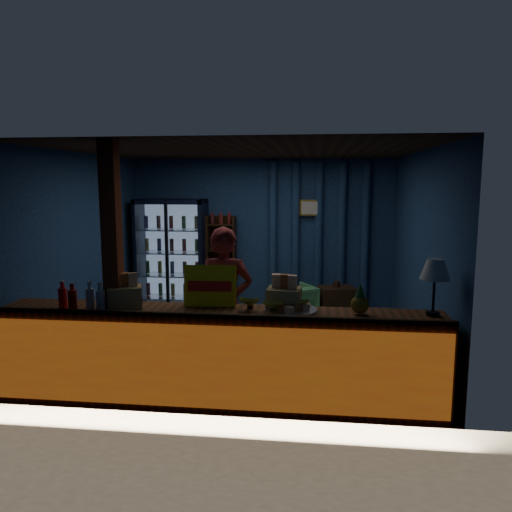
{
  "coord_description": "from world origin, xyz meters",
  "views": [
    {
      "loc": [
        0.93,
        -6.58,
        2.2
      ],
      "look_at": [
        0.18,
        -0.2,
        1.24
      ],
      "focal_mm": 35.0,
      "sensor_mm": 36.0,
      "label": 1
    }
  ],
  "objects": [
    {
      "name": "snack_box_left",
      "position": [
        -0.95,
        -1.88,
        1.07
      ],
      "size": [
        0.41,
        0.37,
        0.35
      ],
      "color": "tan",
      "rests_on": "counter"
    },
    {
      "name": "bottle_shelf",
      "position": [
        -0.7,
        2.06,
        0.79
      ],
      "size": [
        0.5,
        0.28,
        1.6
      ],
      "color": "#341F10",
      "rests_on": "ground"
    },
    {
      "name": "curtain_folds",
      "position": [
        1.0,
        2.14,
        1.3
      ],
      "size": [
        1.74,
        0.14,
        2.5
      ],
      "color": "navy",
      "rests_on": "room_walls"
    },
    {
      "name": "soda_bottles",
      "position": [
        -1.34,
        -2.02,
        1.06
      ],
      "size": [
        0.52,
        0.17,
        0.28
      ],
      "color": "red",
      "rests_on": "counter"
    },
    {
      "name": "framed_picture",
      "position": [
        0.85,
        2.1,
        1.75
      ],
      "size": [
        0.36,
        0.04,
        0.28
      ],
      "color": "#B5912D",
      "rests_on": "room_walls"
    },
    {
      "name": "shopkeeper",
      "position": [
        -0.04,
        -1.31,
        0.86
      ],
      "size": [
        0.64,
        0.43,
        1.71
      ],
      "primitive_type": "imported",
      "rotation": [
        0.0,
        0.0,
        -0.03
      ],
      "color": "maroon",
      "rests_on": "ground"
    },
    {
      "name": "side_table",
      "position": [
        1.31,
        1.44,
        0.26
      ],
      "size": [
        0.64,
        0.53,
        0.61
      ],
      "color": "#341F10",
      "rests_on": "ground"
    },
    {
      "name": "banana_bunches",
      "position": [
        0.55,
        -1.86,
        1.03
      ],
      "size": [
        0.7,
        0.28,
        0.15
      ],
      "color": "gold",
      "rests_on": "counter"
    },
    {
      "name": "table_lamp",
      "position": [
        2.05,
        -1.86,
        1.37
      ],
      "size": [
        0.28,
        0.28,
        0.54
      ],
      "color": "black",
      "rests_on": "counter"
    },
    {
      "name": "pastry_tray",
      "position": [
        0.71,
        -1.86,
        0.98
      ],
      "size": [
        0.52,
        0.52,
        0.08
      ],
      "color": "silver",
      "rests_on": "counter"
    },
    {
      "name": "beverage_cooler",
      "position": [
        -1.55,
        1.92,
        0.93
      ],
      "size": [
        1.2,
        0.62,
        1.9
      ],
      "color": "black",
      "rests_on": "ground"
    },
    {
      "name": "yellow_sign",
      "position": [
        -0.11,
        -1.74,
        1.16
      ],
      "size": [
        0.53,
        0.13,
        0.42
      ],
      "color": "yellow",
      "rests_on": "counter"
    },
    {
      "name": "room_walls",
      "position": [
        0.0,
        0.0,
        1.57
      ],
      "size": [
        4.6,
        4.6,
        4.6
      ],
      "color": "navy",
      "rests_on": "ground"
    },
    {
      "name": "snack_box_centre",
      "position": [
        0.64,
        -1.78,
        1.07
      ],
      "size": [
        0.35,
        0.29,
        0.35
      ],
      "color": "tan",
      "rests_on": "counter"
    },
    {
      "name": "ground",
      "position": [
        0.0,
        0.0,
        0.0
      ],
      "size": [
        4.6,
        4.6,
        0.0
      ],
      "primitive_type": "plane",
      "color": "#515154",
      "rests_on": "ground"
    },
    {
      "name": "counter",
      "position": [
        0.0,
        -1.91,
        0.48
      ],
      "size": [
        4.4,
        0.57,
        0.99
      ],
      "color": "brown",
      "rests_on": "ground"
    },
    {
      "name": "green_chair",
      "position": [
        0.62,
        1.26,
        0.28
      ],
      "size": [
        0.83,
        0.84,
        0.56
      ],
      "primitive_type": "imported",
      "rotation": [
        0.0,
        0.0,
        3.69
      ],
      "color": "#5EBD6C",
      "rests_on": "ground"
    },
    {
      "name": "support_post",
      "position": [
        -1.05,
        -1.9,
        1.3
      ],
      "size": [
        0.16,
        0.16,
        2.6
      ],
      "primitive_type": "cube",
      "color": "maroon",
      "rests_on": "ground"
    },
    {
      "name": "pineapple",
      "position": [
        1.37,
        -1.89,
        1.07
      ],
      "size": [
        0.17,
        0.17,
        0.3
      ],
      "color": "olive",
      "rests_on": "counter"
    }
  ]
}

